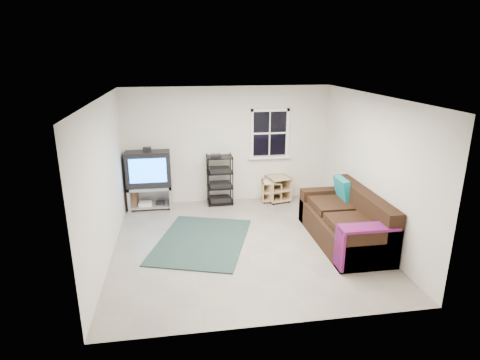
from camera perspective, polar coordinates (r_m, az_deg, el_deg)
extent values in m
plane|color=gray|center=(7.31, 0.66, -9.00)|extent=(4.60, 4.60, 0.00)
plane|color=white|center=(6.57, 0.74, 11.72)|extent=(4.60, 4.60, 0.00)
plane|color=silver|center=(9.03, -1.75, 4.97)|extent=(4.60, 0.00, 4.60)
plane|color=silver|center=(4.72, 5.39, -7.20)|extent=(4.60, 0.00, 4.60)
plane|color=silver|center=(6.85, -18.65, -0.10)|extent=(0.00, 4.60, 4.60)
plane|color=silver|center=(7.55, 18.19, 1.55)|extent=(0.00, 4.60, 4.60)
cube|color=black|center=(9.13, 4.22, 6.67)|extent=(0.80, 0.01, 1.02)
cube|color=white|center=(9.03, 4.32, 9.89)|extent=(0.88, 0.06, 0.06)
cube|color=white|center=(9.22, 4.19, 3.27)|extent=(0.98, 0.14, 0.05)
cube|color=white|center=(9.03, 1.69, 6.59)|extent=(0.06, 0.06, 1.10)
cube|color=white|center=(9.21, 6.75, 6.70)|extent=(0.06, 0.06, 1.10)
cube|color=white|center=(9.11, 4.24, 6.65)|extent=(0.78, 0.04, 0.04)
cube|color=gray|center=(8.95, -12.71, -0.99)|extent=(0.94, 0.47, 0.06)
cube|color=gray|center=(9.07, -15.39, -2.49)|extent=(0.06, 0.47, 0.52)
cube|color=gray|center=(9.00, -9.82, -2.24)|extent=(0.06, 0.47, 0.52)
cube|color=gray|center=(9.09, -12.54, -3.50)|extent=(0.82, 0.43, 0.04)
cube|color=gray|center=(9.23, -12.54, -1.92)|extent=(0.94, 0.04, 0.52)
cube|color=silver|center=(9.04, -13.28, -3.29)|extent=(0.28, 0.22, 0.07)
cube|color=black|center=(9.06, -11.25, -3.17)|extent=(0.19, 0.17, 0.06)
cube|color=black|center=(8.83, -12.89, 1.55)|extent=(0.94, 0.39, 0.77)
cube|color=#1E76FF|center=(8.63, -12.98, 1.28)|extent=(0.77, 0.01, 0.52)
cube|color=black|center=(8.72, -13.08, 4.27)|extent=(0.17, 0.12, 0.09)
cylinder|color=black|center=(8.78, -4.48, -0.38)|extent=(0.02, 0.02, 1.14)
cylinder|color=black|center=(8.83, -1.04, -0.22)|extent=(0.02, 0.02, 1.14)
cylinder|color=black|center=(9.13, -4.67, 0.33)|extent=(0.02, 0.02, 1.14)
cylinder|color=black|center=(9.18, -1.36, 0.49)|extent=(0.02, 0.02, 1.14)
cube|color=black|center=(9.15, -2.83, -3.04)|extent=(0.57, 0.42, 0.02)
cube|color=black|center=(9.13, -2.84, -2.71)|extent=(0.45, 0.33, 0.09)
cube|color=black|center=(9.03, -2.87, -0.99)|extent=(0.57, 0.42, 0.02)
cube|color=black|center=(9.01, -2.87, -0.64)|extent=(0.45, 0.33, 0.09)
cube|color=black|center=(8.93, -2.90, 1.12)|extent=(0.57, 0.42, 0.02)
cube|color=black|center=(8.91, -2.90, 1.47)|extent=(0.45, 0.33, 0.09)
cube|color=black|center=(8.83, -2.93, 3.28)|extent=(0.57, 0.42, 0.02)
cube|color=tan|center=(9.17, 5.45, 0.35)|extent=(0.58, 0.58, 0.02)
cube|color=tan|center=(9.33, 5.36, -2.62)|extent=(0.58, 0.58, 0.02)
cube|color=tan|center=(9.15, 4.10, -1.32)|extent=(0.12, 0.48, 0.53)
cube|color=tan|center=(9.35, 6.69, -0.98)|extent=(0.12, 0.48, 0.53)
cube|color=tan|center=(9.45, 4.79, -0.72)|extent=(0.44, 0.11, 0.53)
cube|color=tan|center=(9.26, 5.40, -1.27)|extent=(0.53, 0.55, 0.02)
cylinder|color=black|center=(9.10, 4.79, -3.38)|extent=(0.05, 0.05, 0.05)
cylinder|color=black|center=(9.59, 5.89, -2.29)|extent=(0.05, 0.05, 0.05)
cube|color=tan|center=(9.20, 4.50, -0.24)|extent=(0.48, 0.48, 0.02)
cube|color=tan|center=(9.33, 4.44, -2.64)|extent=(0.48, 0.48, 0.02)
cube|color=tan|center=(9.24, 3.21, -1.46)|extent=(0.07, 0.43, 0.43)
cube|color=tan|center=(9.29, 5.73, -1.43)|extent=(0.07, 0.43, 0.43)
cube|color=tan|center=(9.45, 4.34, -1.04)|extent=(0.39, 0.07, 0.43)
cube|color=tan|center=(9.27, 4.47, -1.55)|extent=(0.44, 0.45, 0.02)
cylinder|color=black|center=(9.16, 3.50, -3.21)|extent=(0.04, 0.04, 0.04)
cylinder|color=black|center=(9.52, 5.35, -2.45)|extent=(0.04, 0.04, 0.04)
cylinder|color=silver|center=(9.10, 4.29, -0.29)|extent=(0.30, 0.30, 0.02)
cube|color=black|center=(7.53, 14.45, -6.83)|extent=(0.99, 2.20, 0.46)
cube|color=black|center=(7.50, 17.27, -3.31)|extent=(0.26, 2.20, 0.47)
cube|color=black|center=(8.31, 11.93, -3.46)|extent=(0.99, 0.26, 0.68)
cube|color=black|center=(6.70, 17.75, -9.27)|extent=(0.99, 0.26, 0.68)
cube|color=black|center=(7.01, 15.36, -6.08)|extent=(0.66, 0.79, 0.14)
cube|color=black|center=(7.76, 12.77, -3.55)|extent=(0.66, 0.79, 0.14)
cube|color=teal|center=(7.92, 14.38, -1.24)|extent=(0.22, 0.53, 0.46)
cube|color=navy|center=(6.54, 17.87, -6.45)|extent=(0.91, 0.33, 0.04)
cube|color=navy|center=(6.50, 13.98, -9.56)|extent=(0.04, 0.33, 0.64)
cube|color=#2E1F14|center=(7.41, -5.46, -8.61)|extent=(2.09, 2.46, 0.02)
cube|color=olive|center=(9.21, -15.11, -2.62)|extent=(0.29, 0.22, 0.37)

